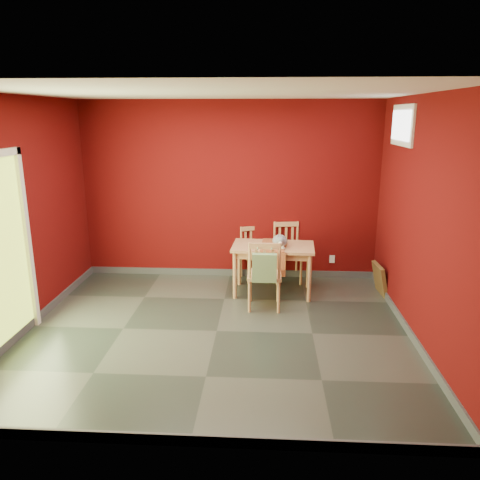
# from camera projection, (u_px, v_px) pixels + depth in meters

# --- Properties ---
(ground) EXTENTS (4.50, 4.50, 0.00)m
(ground) POSITION_uv_depth(u_px,v_px,m) (217.00, 331.00, 5.53)
(ground) COLOR #2D342D
(ground) RESTS_ON ground
(room_shell) EXTENTS (4.50, 4.50, 4.50)m
(room_shell) POSITION_uv_depth(u_px,v_px,m) (217.00, 327.00, 5.52)
(room_shell) COLOR #500808
(room_shell) RESTS_ON ground
(doorway) EXTENTS (0.06, 1.01, 2.13)m
(doorway) POSITION_uv_depth(u_px,v_px,m) (4.00, 246.00, 4.98)
(doorway) COLOR #B7D838
(doorway) RESTS_ON ground
(window) EXTENTS (0.05, 0.90, 0.50)m
(window) POSITION_uv_depth(u_px,v_px,m) (402.00, 125.00, 5.76)
(window) COLOR white
(window) RESTS_ON room_shell
(outlet_plate) EXTENTS (0.08, 0.02, 0.12)m
(outlet_plate) POSITION_uv_depth(u_px,v_px,m) (332.00, 259.00, 7.28)
(outlet_plate) COLOR silver
(outlet_plate) RESTS_ON room_shell
(dining_table) EXTENTS (1.17, 0.72, 0.71)m
(dining_table) POSITION_uv_depth(u_px,v_px,m) (273.00, 251.00, 6.56)
(dining_table) COLOR tan
(dining_table) RESTS_ON ground
(table_runner) EXTENTS (0.37, 0.70, 0.35)m
(table_runner) POSITION_uv_depth(u_px,v_px,m) (273.00, 251.00, 6.44)
(table_runner) COLOR #9B4C27
(table_runner) RESTS_ON dining_table
(chair_far_left) EXTENTS (0.50, 0.50, 0.81)m
(chair_far_left) POSITION_uv_depth(u_px,v_px,m) (254.00, 253.00, 7.22)
(chair_far_left) COLOR tan
(chair_far_left) RESTS_ON ground
(chair_far_right) EXTENTS (0.47, 0.47, 0.89)m
(chair_far_right) POSITION_uv_depth(u_px,v_px,m) (287.00, 251.00, 7.14)
(chair_far_right) COLOR tan
(chair_far_right) RESTS_ON ground
(chair_near) EXTENTS (0.44, 0.44, 0.94)m
(chair_near) POSITION_uv_depth(u_px,v_px,m) (264.00, 274.00, 6.07)
(chair_near) COLOR tan
(chair_near) RESTS_ON ground
(tote_bag) EXTENTS (0.31, 0.18, 0.43)m
(tote_bag) POSITION_uv_depth(u_px,v_px,m) (264.00, 268.00, 5.81)
(tote_bag) COLOR #6C8D5A
(tote_bag) RESTS_ON chair_near
(cat) EXTENTS (0.32, 0.47, 0.21)m
(cat) POSITION_uv_depth(u_px,v_px,m) (280.00, 239.00, 6.48)
(cat) COLOR slate
(cat) RESTS_ON table_runner
(picture_frame) EXTENTS (0.18, 0.45, 0.44)m
(picture_frame) POSITION_uv_depth(u_px,v_px,m) (380.00, 279.00, 6.63)
(picture_frame) COLOR brown
(picture_frame) RESTS_ON ground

